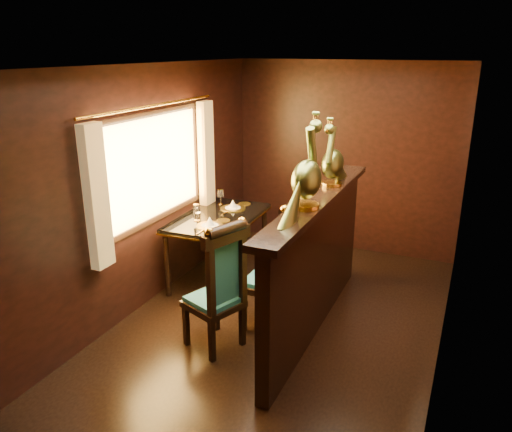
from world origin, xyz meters
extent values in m
plane|color=black|center=(0.00, 0.00, 0.00)|extent=(5.00, 5.00, 0.00)
cube|color=black|center=(0.00, 2.50, 1.25)|extent=(3.00, 0.04, 2.50)
cube|color=black|center=(0.00, -2.50, 1.25)|extent=(3.00, 0.04, 2.50)
cube|color=black|center=(-1.50, 0.00, 1.25)|extent=(0.04, 5.00, 2.50)
cube|color=black|center=(1.50, 0.00, 1.25)|extent=(0.04, 5.00, 2.50)
cube|color=beige|center=(0.00, 0.00, 2.50)|extent=(3.00, 5.00, 0.04)
cube|color=#FFC672|center=(-1.50, 0.30, 1.45)|extent=(0.01, 1.70, 1.05)
cube|color=gold|center=(-1.40, -0.67, 1.40)|extent=(0.10, 0.22, 1.30)
cube|color=gold|center=(-1.40, 1.27, 1.40)|extent=(0.10, 0.22, 1.30)
cylinder|color=gold|center=(-1.42, 0.30, 2.10)|extent=(0.03, 2.20, 0.03)
cube|color=black|center=(0.33, 0.30, 0.65)|extent=(0.12, 2.60, 1.30)
cube|color=#3D3C1C|center=(0.26, 0.30, 0.70)|extent=(0.02, 2.20, 0.95)
cube|color=black|center=(0.33, 0.30, 1.33)|extent=(0.26, 2.70, 0.06)
cube|color=black|center=(-1.05, 0.89, 0.78)|extent=(0.85, 1.36, 0.04)
cube|color=gold|center=(-1.05, 0.89, 0.75)|extent=(0.87, 1.38, 0.02)
cylinder|color=black|center=(-1.37, 0.27, 0.37)|extent=(0.06, 0.06, 0.74)
cylinder|color=black|center=(-0.69, 0.30, 0.37)|extent=(0.06, 0.06, 0.74)
cylinder|color=black|center=(-1.41, 1.48, 0.37)|extent=(0.06, 0.06, 0.74)
cylinder|color=black|center=(-0.73, 1.51, 0.37)|extent=(0.06, 0.06, 0.74)
cylinder|color=orange|center=(-0.96, 0.53, 0.81)|extent=(0.30, 0.30, 0.01)
cone|color=silver|center=(-0.96, 0.53, 0.86)|extent=(0.11, 0.11, 0.10)
cylinder|color=orange|center=(-1.01, 1.20, 0.81)|extent=(0.30, 0.30, 0.01)
cone|color=silver|center=(-1.01, 1.20, 0.86)|extent=(0.11, 0.11, 0.10)
cylinder|color=silver|center=(-1.33, 0.83, 0.83)|extent=(0.03, 0.03, 0.06)
cylinder|color=silver|center=(-1.32, 0.92, 0.83)|extent=(0.03, 0.03, 0.06)
cube|color=black|center=(-0.43, -0.37, 0.43)|extent=(0.58, 0.58, 0.06)
cube|color=#134555|center=(-0.43, -0.37, 0.48)|extent=(0.52, 0.52, 0.05)
cube|color=#134555|center=(-0.25, -0.44, 0.80)|extent=(0.16, 0.34, 0.57)
cube|color=black|center=(-0.67, -0.48, 0.20)|extent=(0.05, 0.05, 0.40)
cube|color=black|center=(-0.32, -0.61, 0.20)|extent=(0.05, 0.05, 0.40)
cube|color=black|center=(-0.54, -0.13, 0.20)|extent=(0.05, 0.05, 0.40)
cube|color=black|center=(-0.19, -0.26, 0.20)|extent=(0.05, 0.05, 0.40)
sphere|color=gold|center=(-0.31, -0.61, 1.23)|extent=(0.07, 0.07, 0.07)
sphere|color=gold|center=(-0.18, -0.27, 1.23)|extent=(0.07, 0.07, 0.07)
cube|color=black|center=(-0.09, 0.15, 0.45)|extent=(0.48, 0.48, 0.06)
cube|color=#134555|center=(-0.09, 0.15, 0.51)|extent=(0.43, 0.43, 0.05)
cube|color=#134555|center=(0.12, 0.15, 0.85)|extent=(0.04, 0.37, 0.61)
cube|color=black|center=(-0.28, -0.05, 0.21)|extent=(0.05, 0.05, 0.42)
cube|color=black|center=(0.11, -0.05, 0.21)|extent=(0.05, 0.05, 0.42)
cube|color=black|center=(-0.29, 0.34, 0.21)|extent=(0.05, 0.05, 0.42)
cube|color=black|center=(0.11, 0.35, 0.21)|extent=(0.05, 0.05, 0.42)
sphere|color=gold|center=(0.12, -0.05, 1.31)|extent=(0.07, 0.07, 0.07)
sphere|color=gold|center=(0.12, 0.35, 1.31)|extent=(0.07, 0.07, 0.07)
camera|label=1|loc=(1.58, -3.91, 2.65)|focal=35.00mm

